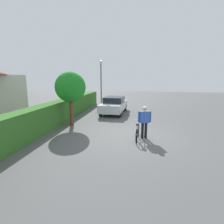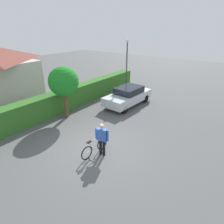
% 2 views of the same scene
% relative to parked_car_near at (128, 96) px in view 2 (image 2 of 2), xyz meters
% --- Properties ---
extents(ground_plane, '(60.00, 60.00, 0.00)m').
position_rel_parked_car_near_xyz_m(ground_plane, '(-5.73, -1.95, -0.72)').
color(ground_plane, '#525252').
extents(hedge_row, '(20.98, 0.90, 1.43)m').
position_rel_parked_car_near_xyz_m(hedge_row, '(-5.73, 3.16, 0.00)').
color(hedge_row, '#316923').
rests_on(hedge_row, ground).
extents(parked_car_near, '(4.17, 1.93, 1.37)m').
position_rel_parked_car_near_xyz_m(parked_car_near, '(0.00, 0.00, 0.00)').
color(parked_car_near, silver).
rests_on(parked_car_near, ground).
extents(bicycle, '(1.67, 0.50, 0.85)m').
position_rel_parked_car_near_xyz_m(bicycle, '(-6.17, -2.08, -0.35)').
color(bicycle, black).
rests_on(bicycle, ground).
extents(person_rider, '(0.30, 0.64, 1.61)m').
position_rel_parked_car_near_xyz_m(person_rider, '(-6.01, -2.40, 0.22)').
color(person_rider, black).
rests_on(person_rider, ground).
extents(street_lamp, '(0.28, 0.28, 4.54)m').
position_rel_parked_car_near_xyz_m(street_lamp, '(2.24, 1.59, 2.19)').
color(street_lamp, '#38383D').
rests_on(street_lamp, ground).
extents(tree_kerbside, '(1.86, 1.86, 3.32)m').
position_rel_parked_car_near_xyz_m(tree_kerbside, '(-4.18, 2.07, 1.65)').
color(tree_kerbside, brown).
rests_on(tree_kerbside, ground).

